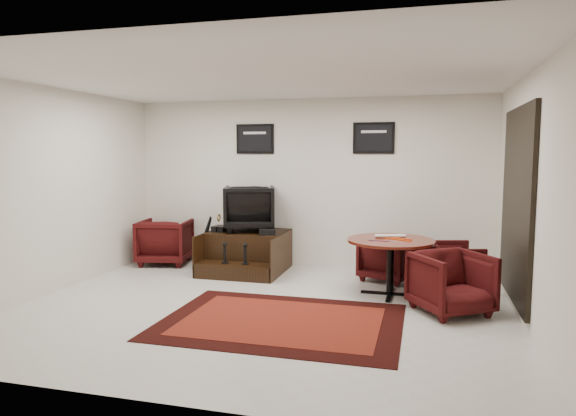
% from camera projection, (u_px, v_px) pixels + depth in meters
% --- Properties ---
extents(ground, '(6.00, 6.00, 0.00)m').
position_uv_depth(ground, '(261.00, 309.00, 6.32)').
color(ground, beige).
rests_on(ground, ground).
extents(room_shell, '(6.02, 5.02, 2.81)m').
position_uv_depth(room_shell, '(296.00, 163.00, 6.14)').
color(room_shell, silver).
rests_on(room_shell, ground).
extents(area_rug, '(2.69, 2.02, 0.01)m').
position_uv_depth(area_rug, '(281.00, 321.00, 5.82)').
color(area_rug, black).
rests_on(area_rug, ground).
extents(shine_podium, '(1.25, 1.28, 0.64)m').
position_uv_depth(shine_podium, '(247.00, 253.00, 8.35)').
color(shine_podium, black).
rests_on(shine_podium, ground).
extents(shine_chair, '(0.99, 0.96, 0.83)m').
position_uv_depth(shine_chair, '(249.00, 206.00, 8.40)').
color(shine_chair, black).
rests_on(shine_chair, shine_podium).
extents(shoes_pair, '(0.24, 0.28, 0.09)m').
position_uv_depth(shoes_pair, '(220.00, 229.00, 8.34)').
color(shoes_pair, black).
rests_on(shoes_pair, shine_podium).
extents(polish_kit, '(0.29, 0.24, 0.09)m').
position_uv_depth(polish_kit, '(267.00, 232.00, 7.99)').
color(polish_kit, black).
rests_on(polish_kit, shine_podium).
extents(umbrella_black, '(0.34, 0.13, 0.93)m').
position_uv_depth(umbrella_black, '(203.00, 242.00, 8.36)').
color(umbrella_black, black).
rests_on(umbrella_black, ground).
extents(umbrella_hooked, '(0.33, 0.12, 0.89)m').
position_uv_depth(umbrella_hooked, '(204.00, 242.00, 8.50)').
color(umbrella_hooked, black).
rests_on(umbrella_hooked, ground).
extents(armchair_side, '(0.96, 0.92, 0.85)m').
position_uv_depth(armchair_side, '(165.00, 239.00, 8.86)').
color(armchair_side, black).
rests_on(armchair_side, ground).
extents(meeting_table, '(1.16, 1.16, 0.76)m').
position_uv_depth(meeting_table, '(391.00, 246.00, 6.87)').
color(meeting_table, '#401109').
rests_on(meeting_table, ground).
extents(table_chair_back, '(0.90, 0.88, 0.73)m').
position_uv_depth(table_chair_back, '(388.00, 256.00, 7.71)').
color(table_chair_back, black).
rests_on(table_chair_back, ground).
extents(table_chair_window, '(0.86, 0.89, 0.76)m').
position_uv_depth(table_chair_window, '(451.00, 265.00, 7.06)').
color(table_chair_window, black).
rests_on(table_chair_window, ground).
extents(table_chair_corner, '(1.06, 1.05, 0.81)m').
position_uv_depth(table_chair_corner, '(451.00, 280.00, 6.10)').
color(table_chair_corner, black).
rests_on(table_chair_corner, ground).
extents(paper_roll, '(0.42, 0.17, 0.05)m').
position_uv_depth(paper_roll, '(390.00, 236.00, 6.98)').
color(paper_roll, silver).
rests_on(paper_roll, meeting_table).
extents(table_clutter, '(0.56, 0.37, 0.01)m').
position_uv_depth(table_clutter, '(394.00, 239.00, 6.86)').
color(table_clutter, '#E2460C').
rests_on(table_clutter, meeting_table).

